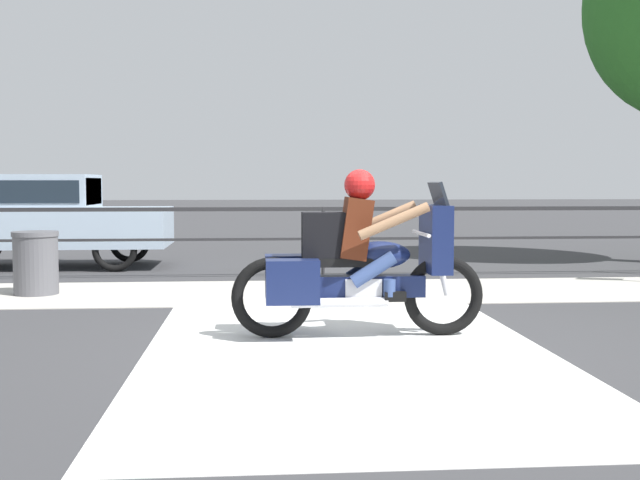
{
  "coord_description": "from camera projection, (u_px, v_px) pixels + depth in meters",
  "views": [
    {
      "loc": [
        -1.02,
        -7.08,
        1.45
      ],
      "look_at": [
        -0.35,
        1.18,
        0.85
      ],
      "focal_mm": 45.0,
      "sensor_mm": 36.0,
      "label": 1
    }
  ],
  "objects": [
    {
      "name": "ground_plane",
      "position": [
        370.0,
        343.0,
        7.22
      ],
      "size": [
        120.0,
        120.0,
        0.0
      ],
      "primitive_type": "plane",
      "color": "#38383A"
    },
    {
      "name": "fence_railing",
      "position": [
        323.0,
        222.0,
        12.13
      ],
      "size": [
        36.0,
        0.05,
        1.08
      ],
      "color": "#232326",
      "rests_on": "ground"
    },
    {
      "name": "motorcycle",
      "position": [
        357.0,
        262.0,
        7.47
      ],
      "size": [
        2.37,
        0.76,
        1.57
      ],
      "rotation": [
        0.0,
        0.0,
        0.07
      ],
      "color": "black",
      "rests_on": "ground"
    },
    {
      "name": "parked_car",
      "position": [
        39.0,
        214.0,
        13.57
      ],
      "size": [
        4.18,
        1.68,
        1.58
      ],
      "rotation": [
        0.0,
        0.0,
        0.02
      ],
      "color": "#9EB2C6",
      "rests_on": "ground"
    },
    {
      "name": "trash_bin",
      "position": [
        36.0,
        263.0,
        10.29
      ],
      "size": [
        0.59,
        0.59,
        0.82
      ],
      "color": "#515156",
      "rests_on": "ground"
    },
    {
      "name": "crosswalk_band",
      "position": [
        345.0,
        348.0,
        7.0
      ],
      "size": [
        3.45,
        6.0,
        0.01
      ],
      "primitive_type": "cube",
      "color": "silver",
      "rests_on": "ground"
    },
    {
      "name": "sidewalk_band",
      "position": [
        333.0,
        291.0,
        10.6
      ],
      "size": [
        44.0,
        2.4,
        0.01
      ],
      "primitive_type": "cube",
      "color": "#B7B2A8",
      "rests_on": "ground"
    }
  ]
}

